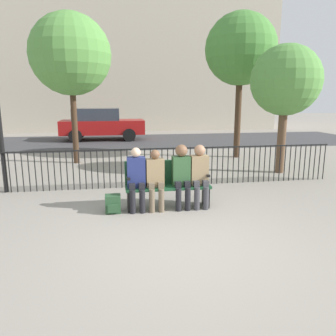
% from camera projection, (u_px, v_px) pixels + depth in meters
% --- Properties ---
extents(ground_plane, '(80.00, 80.00, 0.00)m').
position_uv_depth(ground_plane, '(187.00, 245.00, 4.83)').
color(ground_plane, gray).
extents(park_bench, '(1.65, 0.45, 0.92)m').
position_uv_depth(park_bench, '(167.00, 182.00, 6.45)').
color(park_bench, '#194728').
rests_on(park_bench, ground).
extents(seated_person_0, '(0.34, 0.39, 1.22)m').
position_uv_depth(seated_person_0, '(136.00, 176.00, 6.19)').
color(seated_person_0, black).
rests_on(seated_person_0, ground).
extents(seated_person_1, '(0.34, 0.39, 1.17)m').
position_uv_depth(seated_person_1, '(155.00, 177.00, 6.25)').
color(seated_person_1, brown).
rests_on(seated_person_1, ground).
extents(seated_person_2, '(0.34, 0.39, 1.25)m').
position_uv_depth(seated_person_2, '(181.00, 173.00, 6.32)').
color(seated_person_2, black).
rests_on(seated_person_2, ground).
extents(seated_person_3, '(0.34, 0.39, 1.24)m').
position_uv_depth(seated_person_3, '(200.00, 173.00, 6.38)').
color(seated_person_3, '#3D3D42').
rests_on(seated_person_3, ground).
extents(backpack, '(0.29, 0.28, 0.34)m').
position_uv_depth(backpack, '(113.00, 204.00, 6.16)').
color(backpack, '#284C2D').
rests_on(backpack, ground).
extents(fence_railing, '(9.01, 0.03, 0.95)m').
position_uv_depth(fence_railing, '(156.00, 164.00, 7.93)').
color(fence_railing, black).
rests_on(fence_railing, ground).
extents(tree_0, '(1.94, 1.94, 3.58)m').
position_uv_depth(tree_0, '(286.00, 81.00, 9.02)').
color(tree_0, brown).
rests_on(tree_0, ground).
extents(tree_1, '(2.54, 2.54, 4.73)m').
position_uv_depth(tree_1, '(70.00, 55.00, 10.25)').
color(tree_1, '#422D1E').
rests_on(tree_1, ground).
extents(tree_2, '(2.46, 2.46, 5.01)m').
position_uv_depth(tree_2, '(241.00, 50.00, 11.26)').
color(tree_2, '#422D1E').
rests_on(tree_2, ground).
extents(street_surface, '(24.00, 6.00, 0.01)m').
position_uv_depth(street_surface, '(135.00, 141.00, 16.41)').
color(street_surface, '#3D3D3F').
rests_on(street_surface, ground).
extents(parked_car_0, '(4.20, 1.94, 1.62)m').
position_uv_depth(parked_car_0, '(101.00, 124.00, 16.80)').
color(parked_car_0, maroon).
rests_on(parked_car_0, ground).
extents(building_facade, '(20.00, 6.00, 14.27)m').
position_uv_depth(building_facade, '(125.00, 24.00, 22.64)').
color(building_facade, '#B2A893').
rests_on(building_facade, ground).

